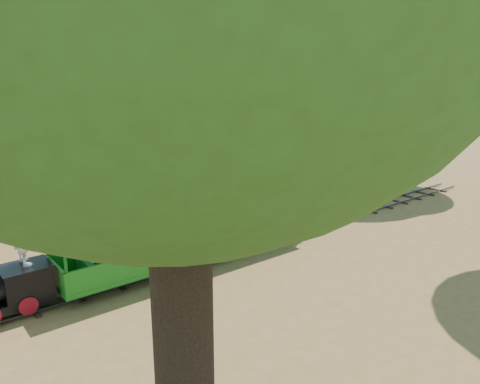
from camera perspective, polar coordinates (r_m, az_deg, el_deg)
ground at (r=14.77m, az=3.28°, el=-5.85°), size 90.00×90.00×0.00m
track at (r=14.74m, az=3.28°, el=-5.60°), size 22.00×1.00×0.10m
carriage_front at (r=12.05m, az=-13.72°, el=-7.02°), size 3.82×1.56×1.98m
carriage_rear at (r=13.92m, az=0.17°, el=-3.52°), size 3.82×1.59×1.98m
oak_ne at (r=23.19m, az=1.04°, el=18.60°), size 7.99×7.03×9.61m
oak_e at (r=22.70m, az=16.17°, el=19.93°), size 7.88×6.94×10.29m
fence at (r=20.99m, az=-11.37°, el=1.78°), size 18.10×0.10×1.00m
shrub_mid_w at (r=21.71m, az=-15.09°, el=2.94°), size 2.69×2.07×1.86m
shrub_mid_e at (r=22.54m, az=-10.68°, el=3.10°), size 2.11×1.63×1.46m
shrub_east at (r=24.65m, az=-2.20°, el=4.86°), size 2.75×2.12×1.90m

